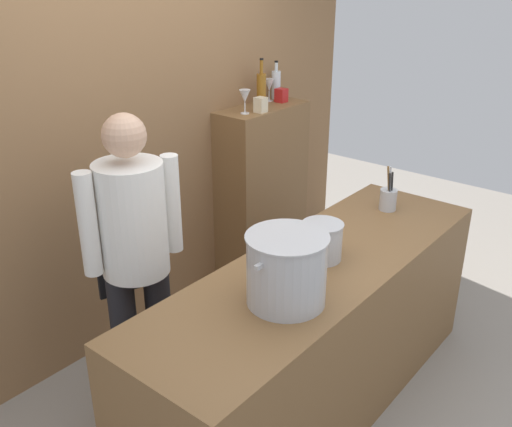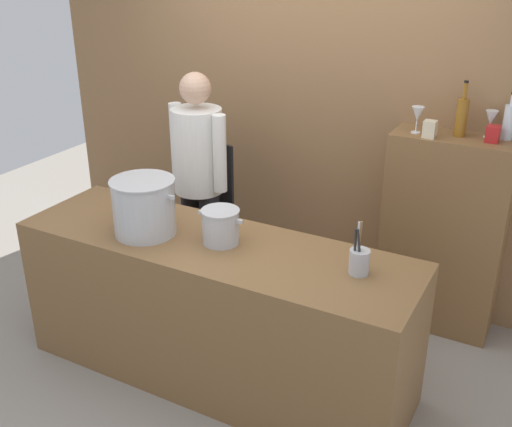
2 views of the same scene
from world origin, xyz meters
name	(u,v)px [view 2 (image 2 of 2)]	position (x,y,z in m)	size (l,w,h in m)	color
ground_plane	(218,373)	(0.00, 0.00, 0.00)	(8.00, 8.00, 0.00)	gray
brick_back_panel	(317,86)	(0.00, 1.40, 1.50)	(4.40, 0.10, 3.00)	olive
prep_counter	(216,311)	(0.00, 0.00, 0.45)	(2.33, 0.70, 0.90)	brown
bar_cabinet	(442,235)	(1.02, 1.19, 0.67)	(0.76, 0.32, 1.34)	brown
chef	(199,173)	(-0.58, 0.74, 0.96)	(0.51, 0.39, 1.66)	black
stockpot_large	(144,207)	(-0.40, -0.08, 1.06)	(0.42, 0.37, 0.32)	#B7BABF
stockpot_small	(221,226)	(0.04, 0.02, 1.00)	(0.28, 0.21, 0.20)	#B7BABF
utensil_crock	(359,261)	(0.83, 0.05, 0.97)	(0.10, 0.10, 0.28)	#B7BABF
wine_bottle_amber	(462,116)	(1.03, 1.21, 1.46)	(0.07, 0.07, 0.34)	#8C5919
wine_bottle_clear	(509,121)	(1.29, 1.28, 1.45)	(0.07, 0.07, 0.28)	silver
wine_glass_tall	(418,115)	(0.78, 1.15, 1.45)	(0.08, 0.08, 0.17)	silver
wine_glass_wide	(491,119)	(1.19, 1.27, 1.45)	(0.07, 0.07, 0.17)	silver
spice_tin_red	(493,134)	(1.22, 1.18, 1.39)	(0.08, 0.08, 0.10)	red
spice_tin_cream	(430,129)	(0.87, 1.09, 1.39)	(0.07, 0.07, 0.10)	beige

